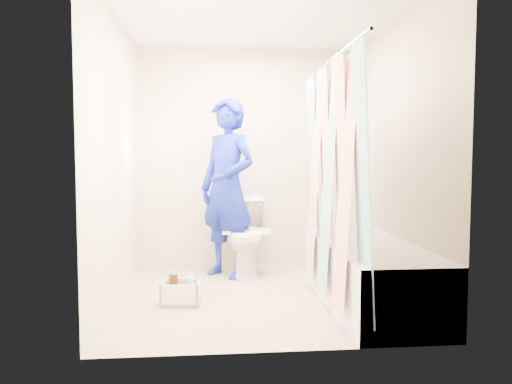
{
  "coord_description": "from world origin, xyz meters",
  "views": [
    {
      "loc": [
        -0.43,
        -4.27,
        1.2
      ],
      "look_at": [
        0.01,
        0.43,
        0.87
      ],
      "focal_mm": 35.0,
      "sensor_mm": 36.0,
      "label": 1
    }
  ],
  "objects": [
    {
      "name": "toilet",
      "position": [
        -0.06,
        0.8,
        0.39
      ],
      "size": [
        0.45,
        0.77,
        0.78
      ],
      "primitive_type": "imported",
      "rotation": [
        0.0,
        0.0,
        -0.02
      ],
      "color": "white",
      "rests_on": "ground"
    },
    {
      "name": "tank_internals",
      "position": [
        -0.1,
        1.01,
        0.77
      ],
      "size": [
        0.19,
        0.06,
        0.25
      ],
      "color": "black",
      "rests_on": "toilet"
    },
    {
      "name": "curtain_rod",
      "position": [
        0.52,
        -0.43,
        1.95
      ],
      "size": [
        0.02,
        1.9,
        0.02
      ],
      "primitive_type": "cylinder",
      "rotation": [
        1.57,
        0.0,
        0.0
      ],
      "color": "silver",
      "rests_on": "wall_back"
    },
    {
      "name": "cleaning_caddy",
      "position": [
        -0.65,
        -0.23,
        0.09
      ],
      "size": [
        0.34,
        0.29,
        0.24
      ],
      "rotation": [
        0.0,
        0.0,
        -0.13
      ],
      "color": "silver",
      "rests_on": "ground"
    },
    {
      "name": "floor",
      "position": [
        0.0,
        0.0,
        0.0
      ],
      "size": [
        2.6,
        2.6,
        0.0
      ],
      "primitive_type": "plane",
      "color": "tan",
      "rests_on": "ground"
    },
    {
      "name": "wall_front",
      "position": [
        0.0,
        -1.3,
        1.2
      ],
      "size": [
        2.4,
        0.02,
        2.4
      ],
      "primitive_type": "cube",
      "color": "beige",
      "rests_on": "ground"
    },
    {
      "name": "tank_lid",
      "position": [
        -0.06,
        0.68,
        0.46
      ],
      "size": [
        0.48,
        0.22,
        0.04
      ],
      "primitive_type": "cube",
      "rotation": [
        0.0,
        0.0,
        -0.02
      ],
      "color": "white",
      "rests_on": "toilet"
    },
    {
      "name": "wall_right",
      "position": [
        1.2,
        0.0,
        1.2
      ],
      "size": [
        0.02,
        2.6,
        2.4
      ],
      "primitive_type": "cube",
      "color": "beige",
      "rests_on": "ground"
    },
    {
      "name": "shower_curtain",
      "position": [
        0.52,
        -0.43,
        1.02
      ],
      "size": [
        0.06,
        1.75,
        1.8
      ],
      "primitive_type": "cube",
      "color": "white",
      "rests_on": "curtain_rod"
    },
    {
      "name": "plumber",
      "position": [
        -0.25,
        0.71,
        0.89
      ],
      "size": [
        0.76,
        0.76,
        1.78
      ],
      "primitive_type": "imported",
      "rotation": [
        0.0,
        0.0,
        -0.77
      ],
      "color": "#103AA2",
      "rests_on": "ground"
    },
    {
      "name": "ceiling",
      "position": [
        0.0,
        0.0,
        2.4
      ],
      "size": [
        2.4,
        2.6,
        0.02
      ],
      "primitive_type": "cube",
      "color": "white",
      "rests_on": "wall_back"
    },
    {
      "name": "wall_left",
      "position": [
        -1.2,
        0.0,
        1.2
      ],
      "size": [
        0.02,
        2.6,
        2.4
      ],
      "primitive_type": "cube",
      "color": "beige",
      "rests_on": "ground"
    },
    {
      "name": "wall_back",
      "position": [
        0.0,
        1.3,
        1.2
      ],
      "size": [
        2.4,
        0.02,
        2.4
      ],
      "primitive_type": "cube",
      "color": "beige",
      "rests_on": "ground"
    },
    {
      "name": "bathtub",
      "position": [
        0.85,
        -0.43,
        0.27
      ],
      "size": [
        0.7,
        1.75,
        0.5
      ],
      "color": "white",
      "rests_on": "ground"
    }
  ]
}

